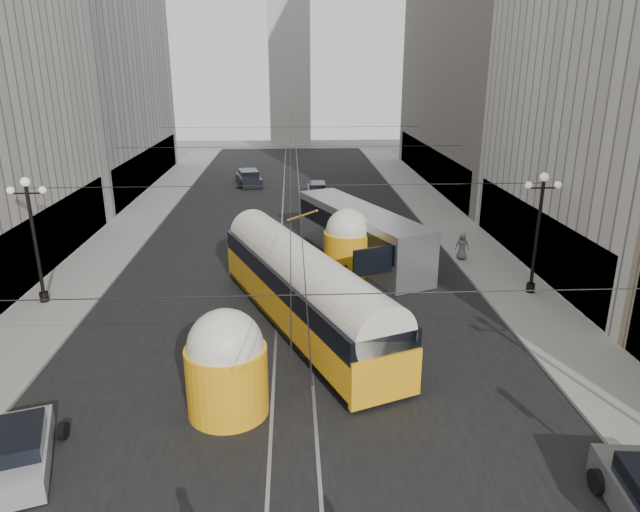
{
  "coord_description": "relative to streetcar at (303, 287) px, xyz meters",
  "views": [
    {
      "loc": [
        0.08,
        -9.45,
        11.54
      ],
      "look_at": [
        1.19,
        12.91,
        4.05
      ],
      "focal_mm": 32.0,
      "sensor_mm": 36.0,
      "label": 1
    }
  ],
  "objects": [
    {
      "name": "sidewalk_left",
      "position": [
        -12.5,
        21.1,
        -1.83
      ],
      "size": [
        4.0,
        72.0,
        0.15
      ],
      "primitive_type": "cube",
      "color": "gray",
      "rests_on": "ground"
    },
    {
      "name": "lamppost_left_mid",
      "position": [
        -13.1,
        3.1,
        1.84
      ],
      "size": [
        1.86,
        0.44,
        6.37
      ],
      "color": "black",
      "rests_on": "sidewalk_left"
    },
    {
      "name": "rail_right",
      "position": [
        0.25,
        17.6,
        -1.9
      ],
      "size": [
        0.12,
        85.0,
        0.04
      ],
      "primitive_type": "cube",
      "color": "gray",
      "rests_on": "ground"
    },
    {
      "name": "sidewalk_right",
      "position": [
        11.5,
        21.1,
        -1.83
      ],
      "size": [
        4.0,
        72.0,
        0.15
      ],
      "primitive_type": "cube",
      "color": "gray",
      "rests_on": "ground"
    },
    {
      "name": "distant_tower",
      "position": [
        -0.5,
        65.1,
        13.06
      ],
      "size": [
        6.0,
        6.0,
        31.36
      ],
      "color": "#B2AFA8",
      "rests_on": "ground"
    },
    {
      "name": "road",
      "position": [
        -0.5,
        17.6,
        -1.9
      ],
      "size": [
        20.0,
        85.0,
        0.02
      ],
      "primitive_type": "cube",
      "color": "black",
      "rests_on": "ground"
    },
    {
      "name": "pedestrian_sidewalk_right",
      "position": [
        10.0,
        8.64,
        -0.91
      ],
      "size": [
        0.94,
        0.73,
        1.69
      ],
      "primitive_type": "imported",
      "rotation": [
        0.0,
        0.0,
        2.84
      ],
      "color": "slate",
      "rests_on": "sidewalk_right"
    },
    {
      "name": "rail_left",
      "position": [
        -1.25,
        17.6,
        -1.9
      ],
      "size": [
        0.12,
        85.0,
        0.04
      ],
      "primitive_type": "cube",
      "color": "gray",
      "rests_on": "ground"
    },
    {
      "name": "lamppost_right_mid",
      "position": [
        12.1,
        3.1,
        1.84
      ],
      "size": [
        1.86,
        0.44,
        6.37
      ],
      "color": "black",
      "rests_on": "sidewalk_right"
    },
    {
      "name": "sedan_white_far",
      "position": [
        1.89,
        27.67,
        -1.32
      ],
      "size": [
        1.73,
        4.09,
        1.29
      ],
      "color": "silver",
      "rests_on": "ground"
    },
    {
      "name": "streetcar",
      "position": [
        0.0,
        0.0,
        0.0
      ],
      "size": [
        8.34,
        16.71,
        3.9
      ],
      "color": "#F8A715",
      "rests_on": "ground"
    },
    {
      "name": "building_left_far",
      "position": [
        -20.49,
        33.1,
        12.41
      ],
      "size": [
        12.6,
        28.6,
        28.6
      ],
      "color": "#999999",
      "rests_on": "ground"
    },
    {
      "name": "sedan_silver",
      "position": [
        -8.73,
        -9.6,
        -1.33
      ],
      "size": [
        2.84,
        4.36,
        1.28
      ],
      "color": "#B5B4BA",
      "rests_on": "ground"
    },
    {
      "name": "catenary",
      "position": [
        -0.38,
        16.59,
        3.98
      ],
      "size": [
        25.0,
        72.0,
        0.23
      ],
      "color": "black",
      "rests_on": "ground"
    },
    {
      "name": "building_right_far",
      "position": [
        19.5,
        33.1,
        14.41
      ],
      "size": [
        12.6,
        32.6,
        32.6
      ],
      "color": "#514C47",
      "rests_on": "ground"
    },
    {
      "name": "sedan_dark_far",
      "position": [
        -4.79,
        33.22,
        -1.2
      ],
      "size": [
        3.03,
        5.2,
        1.54
      ],
      "color": "black",
      "rests_on": "ground"
    },
    {
      "name": "city_bus",
      "position": [
        3.73,
        9.45,
        -0.14
      ],
      "size": [
        7.27,
        13.17,
        3.22
      ],
      "color": "gray",
      "rests_on": "ground"
    }
  ]
}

